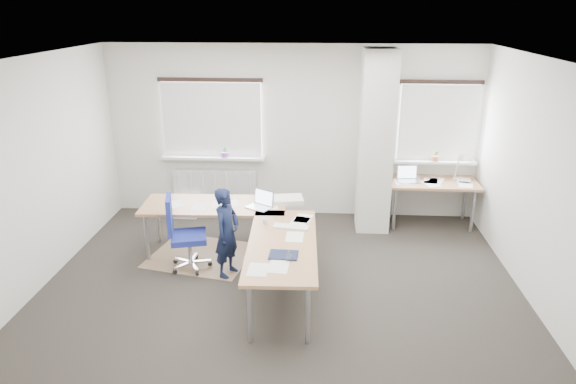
# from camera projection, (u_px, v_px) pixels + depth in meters

# --- Properties ---
(ground) EXTENTS (6.00, 6.00, 0.00)m
(ground) POSITION_uv_depth(u_px,v_px,m) (280.00, 287.00, 6.47)
(ground) COLOR #2B2622
(ground) RESTS_ON ground
(room_shell) EXTENTS (6.04, 5.04, 2.82)m
(room_shell) POSITION_uv_depth(u_px,v_px,m) (297.00, 144.00, 6.28)
(room_shell) COLOR silver
(room_shell) RESTS_ON ground
(floor_mat) EXTENTS (1.58, 1.42, 0.01)m
(floor_mat) POSITION_uv_depth(u_px,v_px,m) (202.00, 255.00, 7.29)
(floor_mat) COLOR #906F4E
(floor_mat) RESTS_ON ground
(white_crate) EXTENTS (0.49, 0.35, 0.29)m
(white_crate) POSITION_uv_depth(u_px,v_px,m) (184.00, 207.00, 8.64)
(white_crate) COLOR white
(white_crate) RESTS_ON ground
(desk_main) EXTENTS (2.49, 2.61, 0.96)m
(desk_main) POSITION_uv_depth(u_px,v_px,m) (250.00, 224.00, 6.62)
(desk_main) COLOR #9A6442
(desk_main) RESTS_ON ground
(desk_side) EXTENTS (1.40, 0.71, 1.22)m
(desk_side) POSITION_uv_depth(u_px,v_px,m) (433.00, 184.00, 8.11)
(desk_side) COLOR #9A6442
(desk_side) RESTS_ON ground
(task_chair) EXTENTS (0.58, 0.56, 1.04)m
(task_chair) POSITION_uv_depth(u_px,v_px,m) (187.00, 249.00, 6.85)
(task_chair) COLOR navy
(task_chair) RESTS_ON ground
(person) EXTENTS (0.42, 0.51, 1.20)m
(person) POSITION_uv_depth(u_px,v_px,m) (227.00, 233.00, 6.58)
(person) COLOR #101832
(person) RESTS_ON ground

